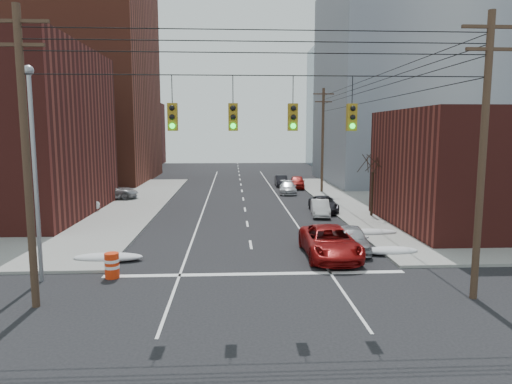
{
  "coord_description": "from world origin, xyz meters",
  "views": [
    {
      "loc": [
        -1.04,
        -13.93,
        6.61
      ],
      "look_at": [
        0.35,
        12.81,
        3.0
      ],
      "focal_mm": 32.0,
      "sensor_mm": 36.0,
      "label": 1
    }
  ],
  "objects": [
    {
      "name": "utility_pole_right",
      "position": [
        8.5,
        3.0,
        5.78
      ],
      "size": [
        2.2,
        0.28,
        11.0
      ],
      "color": "#473323",
      "rests_on": "ground"
    },
    {
      "name": "building_glass",
      "position": [
        24.0,
        70.0,
        11.0
      ],
      "size": [
        20.0,
        18.0,
        22.0
      ],
      "primitive_type": "cube",
      "color": "gray",
      "rests_on": "ground"
    },
    {
      "name": "parked_car_c",
      "position": [
        6.4,
        22.62,
        0.63
      ],
      "size": [
        2.41,
        4.69,
        1.27
      ],
      "primitive_type": "imported",
      "rotation": [
        0.0,
        0.0,
        -0.07
      ],
      "color": "black",
      "rests_on": "ground"
    },
    {
      "name": "ground",
      "position": [
        0.0,
        0.0,
        0.0
      ],
      "size": [
        160.0,
        160.0,
        0.0
      ],
      "primitive_type": "plane",
      "color": "black",
      "rests_on": "ground"
    },
    {
      "name": "traffic_signals",
      "position": [
        0.1,
        2.97,
        7.17
      ],
      "size": [
        17.0,
        0.42,
        2.02
      ],
      "color": "black",
      "rests_on": "ground"
    },
    {
      "name": "parked_car_d",
      "position": [
        4.8,
        33.58,
        0.62
      ],
      "size": [
        2.12,
        4.44,
        1.25
      ],
      "primitive_type": "imported",
      "rotation": [
        0.0,
        0.0,
        -0.09
      ],
      "color": "#B0B0B5",
      "rests_on": "ground"
    },
    {
      "name": "lot_car_c",
      "position": [
        -18.29,
        23.28,
        0.81
      ],
      "size": [
        4.91,
        3.51,
        1.32
      ],
      "primitive_type": "imported",
      "rotation": [
        0.0,
        0.0,
        1.98
      ],
      "color": "black",
      "rests_on": "sidewalk_nw"
    },
    {
      "name": "utility_pole_far",
      "position": [
        8.5,
        34.0,
        5.78
      ],
      "size": [
        2.2,
        0.28,
        11.0
      ],
      "color": "#473323",
      "rests_on": "ground"
    },
    {
      "name": "parked_car_e",
      "position": [
        6.4,
        37.93,
        0.73
      ],
      "size": [
        2.3,
        4.48,
        1.46
      ],
      "primitive_type": "imported",
      "rotation": [
        0.0,
        0.0,
        -0.14
      ],
      "color": "maroon",
      "rests_on": "ground"
    },
    {
      "name": "snow_nw",
      "position": [
        -7.4,
        9.0,
        0.21
      ],
      "size": [
        3.5,
        1.08,
        0.42
      ],
      "primitive_type": "ellipsoid",
      "color": "silver",
      "rests_on": "ground"
    },
    {
      "name": "red_pickup",
      "position": [
        4.05,
        9.2,
        0.8
      ],
      "size": [
        2.69,
        5.76,
        1.6
      ],
      "primitive_type": "imported",
      "rotation": [
        0.0,
        0.0,
        -0.01
      ],
      "color": "maroon",
      "rests_on": "ground"
    },
    {
      "name": "building_brick_tall",
      "position": [
        -24.0,
        48.0,
        15.0
      ],
      "size": [
        24.0,
        20.0,
        30.0
      ],
      "primitive_type": "cube",
      "color": "brown",
      "rests_on": "ground"
    },
    {
      "name": "construction_barrel",
      "position": [
        -6.5,
        6.31,
        0.59
      ],
      "size": [
        0.84,
        0.84,
        1.15
      ],
      "rotation": [
        0.0,
        0.0,
        -0.35
      ],
      "color": "red",
      "rests_on": "ground"
    },
    {
      "name": "lot_car_d",
      "position": [
        -19.78,
        24.82,
        0.92
      ],
      "size": [
        4.85,
        3.32,
        1.53
      ],
      "primitive_type": "imported",
      "rotation": [
        0.0,
        0.0,
        1.94
      ],
      "color": "#A5A5A9",
      "rests_on": "sidewalk_nw"
    },
    {
      "name": "snow_east_far",
      "position": [
        7.4,
        14.0,
        0.21
      ],
      "size": [
        4.0,
        1.08,
        0.42
      ],
      "primitive_type": "ellipsoid",
      "color": "silver",
      "rests_on": "ground"
    },
    {
      "name": "street_light",
      "position": [
        -9.5,
        6.0,
        5.54
      ],
      "size": [
        0.44,
        0.44,
        9.32
      ],
      "color": "gray",
      "rests_on": "ground"
    },
    {
      "name": "utility_pole_left",
      "position": [
        -8.5,
        3.0,
        5.78
      ],
      "size": [
        2.2,
        0.28,
        11.0
      ],
      "color": "#473323",
      "rests_on": "ground"
    },
    {
      "name": "lot_car_b",
      "position": [
        -12.61,
        29.81,
        0.85
      ],
      "size": [
        5.23,
        2.85,
        1.39
      ],
      "primitive_type": "imported",
      "rotation": [
        0.0,
        0.0,
        1.68
      ],
      "color": "#A4A5A9",
      "rests_on": "sidewalk_nw"
    },
    {
      "name": "parked_car_b",
      "position": [
        5.79,
        20.82,
        0.62
      ],
      "size": [
        1.74,
        3.9,
        1.24
      ],
      "primitive_type": "imported",
      "rotation": [
        0.0,
        0.0,
        -0.11
      ],
      "color": "silver",
      "rests_on": "ground"
    },
    {
      "name": "snow_ne",
      "position": [
        7.4,
        9.5,
        0.21
      ],
      "size": [
        3.0,
        1.08,
        0.42
      ],
      "primitive_type": "ellipsoid",
      "color": "silver",
      "rests_on": "ground"
    },
    {
      "name": "building_office",
      "position": [
        22.0,
        44.0,
        12.5
      ],
      "size": [
        22.0,
        20.0,
        25.0
      ],
      "primitive_type": "cube",
      "color": "gray",
      "rests_on": "ground"
    },
    {
      "name": "parked_car_a",
      "position": [
        5.53,
        10.33,
        0.69
      ],
      "size": [
        1.98,
        4.18,
        1.38
      ],
      "primitive_type": "imported",
      "rotation": [
        0.0,
        0.0,
        -0.09
      ],
      "color": "#A8A8AD",
      "rests_on": "ground"
    },
    {
      "name": "parked_car_f",
      "position": [
        4.8,
        40.18,
        0.64
      ],
      "size": [
        1.43,
        3.93,
        1.29
      ],
      "primitive_type": "imported",
      "rotation": [
        0.0,
        0.0,
        -0.02
      ],
      "color": "black",
      "rests_on": "ground"
    },
    {
      "name": "lot_car_a",
      "position": [
        -14.06,
        23.23,
        0.86
      ],
      "size": [
        4.5,
        2.34,
        1.41
      ],
      "primitive_type": "imported",
      "rotation": [
        0.0,
        0.0,
        1.78
      ],
      "color": "silver",
      "rests_on": "sidewalk_nw"
    },
    {
      "name": "bare_tree",
      "position": [
        9.59,
        20.0,
        2.32
      ],
      "size": [
        2.09,
        2.2,
        4.93
      ],
      "color": "black",
      "rests_on": "ground"
    },
    {
      "name": "building_brick_far",
      "position": [
        -26.0,
        74.0,
        6.0
      ],
      "size": [
        22.0,
        18.0,
        12.0
      ],
      "primitive_type": "cube",
      "color": "#511C18",
      "rests_on": "ground"
    }
  ]
}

